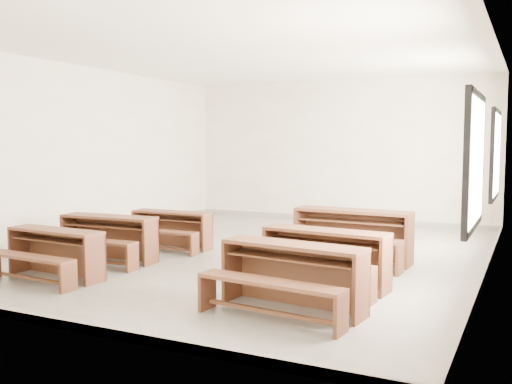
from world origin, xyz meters
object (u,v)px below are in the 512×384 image
at_px(desk_set_0, 53,250).
at_px(desk_set_4, 324,254).
at_px(desk_set_1, 107,235).
at_px(desk_set_3, 291,272).
at_px(desk_set_5, 351,232).
at_px(desk_set_2, 170,227).

relative_size(desk_set_0, desk_set_4, 0.89).
bearing_deg(desk_set_0, desk_set_1, 97.53).
distance_m(desk_set_1, desk_set_3, 3.65).
distance_m(desk_set_3, desk_set_5, 2.70).
bearing_deg(desk_set_3, desk_set_2, 149.26).
height_order(desk_set_1, desk_set_4, desk_set_4).
relative_size(desk_set_2, desk_set_5, 0.80).
bearing_deg(desk_set_3, desk_set_1, 168.35).
height_order(desk_set_0, desk_set_4, desk_set_4).
xyz_separation_m(desk_set_2, desk_set_5, (3.07, 0.27, 0.09)).
bearing_deg(desk_set_1, desk_set_5, 21.90).
xyz_separation_m(desk_set_0, desk_set_5, (3.24, 2.73, 0.08)).
distance_m(desk_set_1, desk_set_4, 3.46).
bearing_deg(desk_set_2, desk_set_5, 2.86).
bearing_deg(desk_set_1, desk_set_0, -88.75).
distance_m(desk_set_2, desk_set_5, 3.08).
height_order(desk_set_0, desk_set_2, desk_set_0).
xyz_separation_m(desk_set_1, desk_set_4, (3.46, -0.04, 0.02)).
relative_size(desk_set_0, desk_set_1, 0.94).
relative_size(desk_set_2, desk_set_3, 0.85).
xyz_separation_m(desk_set_1, desk_set_2, (0.27, 1.29, -0.03)).
relative_size(desk_set_1, desk_set_2, 1.10).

